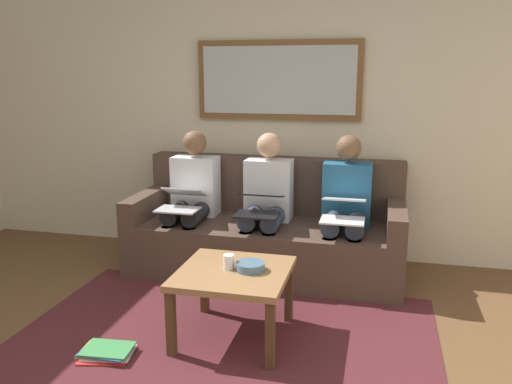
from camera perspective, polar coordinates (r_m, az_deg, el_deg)
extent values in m
cube|color=beige|center=(4.67, 2.65, 9.04)|extent=(6.00, 0.12, 2.60)
cube|color=#4C1E23|center=(3.37, -3.55, -15.72)|extent=(2.60, 1.80, 0.01)
cube|color=#4C382D|center=(4.35, 1.09, -5.92)|extent=(2.20, 0.90, 0.42)
cube|color=#4C382D|center=(4.56, 2.08, 0.83)|extent=(2.20, 0.20, 0.48)
cube|color=#4C382D|center=(4.17, 15.08, -2.78)|extent=(0.14, 0.90, 0.20)
cube|color=#4C382D|center=(4.59, -11.54, -1.15)|extent=(0.14, 0.90, 0.20)
cube|color=brown|center=(4.57, 2.46, 12.10)|extent=(1.42, 0.04, 0.67)
cube|color=#B2B7BC|center=(4.54, 2.39, 12.09)|extent=(1.32, 0.01, 0.57)
cube|color=olive|center=(3.22, -2.47, -8.85)|extent=(0.67, 0.67, 0.04)
cube|color=#4C331E|center=(2.99, 1.56, -15.35)|extent=(0.05, 0.05, 0.40)
cube|color=#4C331E|center=(3.15, -9.26, -13.97)|extent=(0.05, 0.05, 0.40)
cube|color=#4C331E|center=(3.51, 3.62, -10.89)|extent=(0.05, 0.05, 0.40)
cube|color=#4C331E|center=(3.65, -5.64, -9.97)|extent=(0.05, 0.05, 0.40)
cylinder|color=silver|center=(3.22, -2.98, -7.62)|extent=(0.07, 0.07, 0.09)
cylinder|color=slate|center=(3.20, -0.63, -8.12)|extent=(0.18, 0.18, 0.05)
cube|color=#235B84|center=(4.23, 9.90, -0.18)|extent=(0.38, 0.22, 0.50)
sphere|color=brown|center=(4.17, 10.10, 4.78)|extent=(0.20, 0.20, 0.20)
cylinder|color=#384256|center=(4.07, 10.86, -3.37)|extent=(0.14, 0.42, 0.14)
cylinder|color=#384256|center=(4.08, 8.34, -3.23)|extent=(0.14, 0.42, 0.14)
cylinder|color=#384256|center=(3.96, 10.52, -8.10)|extent=(0.11, 0.11, 0.42)
cylinder|color=#384256|center=(3.97, 7.91, -7.94)|extent=(0.11, 0.11, 0.42)
cube|color=white|center=(3.86, 9.40, -3.08)|extent=(0.32, 0.24, 0.01)
cube|color=white|center=(3.96, 9.63, -0.82)|extent=(0.32, 0.24, 0.06)
cube|color=#A5C6EA|center=(3.95, 9.63, -0.77)|extent=(0.28, 0.21, 0.04)
cube|color=silver|center=(4.32, 1.41, 0.28)|extent=(0.38, 0.22, 0.50)
sphere|color=tan|center=(4.25, 1.44, 5.14)|extent=(0.20, 0.20, 0.20)
cylinder|color=#384256|center=(4.15, 1.99, -2.84)|extent=(0.14, 0.42, 0.14)
cylinder|color=#384256|center=(4.19, -0.42, -2.68)|extent=(0.14, 0.42, 0.14)
cylinder|color=#384256|center=(4.04, 1.35, -7.46)|extent=(0.11, 0.11, 0.42)
cylinder|color=#384256|center=(4.08, -1.14, -7.25)|extent=(0.11, 0.11, 0.42)
cube|color=black|center=(3.95, 0.10, -2.51)|extent=(0.33, 0.23, 0.01)
cube|color=black|center=(4.05, 0.57, -0.39)|extent=(0.33, 0.23, 0.06)
cube|color=#A5C6EA|center=(4.05, 0.56, -0.35)|extent=(0.30, 0.20, 0.05)
cube|color=silver|center=(4.50, -6.58, 0.70)|extent=(0.38, 0.22, 0.50)
sphere|color=brown|center=(4.43, -6.71, 5.38)|extent=(0.20, 0.20, 0.20)
cylinder|color=#232328|center=(4.32, -6.36, -2.27)|extent=(0.14, 0.42, 0.14)
cylinder|color=#232328|center=(4.38, -8.57, -2.11)|extent=(0.14, 0.42, 0.14)
cylinder|color=#232328|center=(4.21, -7.24, -6.68)|extent=(0.11, 0.11, 0.42)
cylinder|color=#232328|center=(4.28, -9.51, -6.45)|extent=(0.11, 0.11, 0.42)
cube|color=silver|center=(4.14, -8.54, -1.92)|extent=(0.32, 0.22, 0.01)
cube|color=silver|center=(4.26, -7.79, 0.02)|extent=(0.32, 0.21, 0.10)
cube|color=#A5C6EA|center=(4.25, -7.81, 0.06)|extent=(0.29, 0.18, 0.09)
cube|color=red|center=(3.30, -16.17, -16.82)|extent=(0.32, 0.26, 0.01)
cube|color=white|center=(3.31, -15.76, -16.51)|extent=(0.31, 0.25, 0.01)
cube|color=yellow|center=(3.31, -16.15, -16.30)|extent=(0.30, 0.22, 0.01)
cube|color=#33569E|center=(3.29, -16.07, -16.28)|extent=(0.28, 0.21, 0.01)
cube|color=#3D8C4C|center=(3.29, -15.87, -16.14)|extent=(0.30, 0.22, 0.01)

